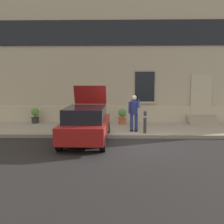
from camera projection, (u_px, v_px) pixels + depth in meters
ground_plane at (130, 143)px, 11.08m from camera, size 80.00×80.00×0.00m
sidewalk at (128, 129)px, 13.85m from camera, size 24.00×3.60×0.15m
curb_edge at (130, 137)px, 12.00m from camera, size 24.00×0.12×0.15m
building_facade at (127, 60)px, 15.88m from camera, size 24.00×1.52×7.50m
entrance_stoop at (202, 120)px, 15.13m from camera, size 1.60×0.96×0.48m
hatchback_car_red at (86, 124)px, 11.10m from camera, size 1.85×4.09×2.34m
bollard_near_person at (145, 121)px, 12.31m from camera, size 0.15×0.15×1.04m
bollard_far_left at (66, 121)px, 12.40m from camera, size 0.15×0.15×1.04m
person_on_phone at (134, 111)px, 12.64m from camera, size 0.51×0.52×1.74m
planter_charcoal at (35, 115)px, 15.19m from camera, size 0.44×0.44×0.86m
planter_cream at (78, 116)px, 14.85m from camera, size 0.44×0.44×0.86m
planter_terracotta at (122, 116)px, 14.84m from camera, size 0.44×0.44×0.86m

